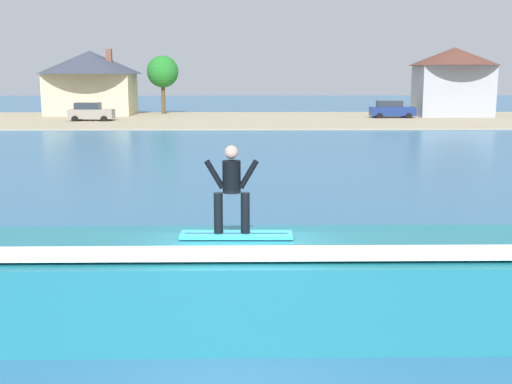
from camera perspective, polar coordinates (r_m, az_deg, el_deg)
The scene contains 11 objects.
ground_plane at distance 11.40m, azimuth -1.52°, elevation -12.86°, with size 260.00×260.00×0.00m, color #306893.
wave_crest at distance 11.79m, azimuth 0.23°, elevation -7.99°, with size 10.35×3.05×1.65m.
surfboard at distance 11.47m, azimuth -1.76°, elevation -3.81°, with size 2.00×0.55×0.06m.
surfer at distance 11.30m, azimuth -2.17°, elevation 0.61°, with size 0.96×0.32×1.57m.
shoreline_bank at distance 64.58m, azimuth -1.03°, elevation 6.43°, with size 120.00×23.41×0.12m.
car_near_shore at distance 63.94m, azimuth -14.41°, elevation 6.86°, with size 4.20×2.06×1.86m.
car_far_shore at distance 67.80m, azimuth 11.91°, elevation 7.15°, with size 4.52×2.04×1.86m.
house_with_chimney at distance 73.62m, azimuth -14.42°, elevation 9.84°, with size 11.35×11.35×7.18m.
house_gabled_white at distance 71.94m, azimuth 17.05°, elevation 9.78°, with size 9.38×9.38×7.27m.
tree_tall_bare at distance 73.53m, azimuth -8.25°, elevation 10.46°, with size 3.51×3.51×6.55m.
tree_short_bushy at distance 73.87m, azimuth 16.69°, elevation 9.68°, with size 2.64×2.64×5.52m.
Camera 1 is at (0.13, -10.47, 4.49)m, focal length 45.24 mm.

